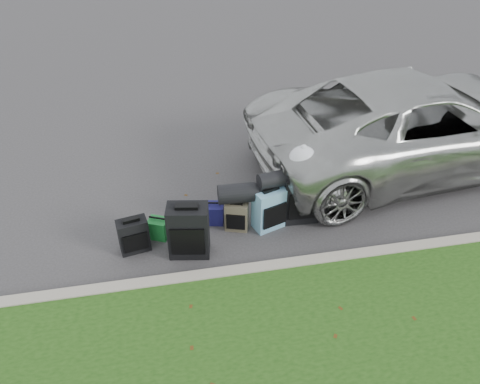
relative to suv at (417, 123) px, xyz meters
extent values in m
plane|color=#383535|center=(-3.31, -1.31, -0.83)|extent=(120.00, 120.00, 0.00)
cube|color=#9E937F|center=(-3.31, -2.31, -0.75)|extent=(120.00, 0.18, 0.15)
imported|color=#B7B7B2|center=(0.00, 0.00, 0.00)|extent=(6.22, 3.37, 1.65)
cube|color=black|center=(-5.04, -1.48, -0.56)|extent=(0.46, 0.31, 0.53)
cube|color=black|center=(-4.26, -1.69, -0.42)|extent=(0.62, 0.44, 0.82)
cube|color=#494331|center=(-3.50, -1.28, -0.59)|extent=(0.39, 0.31, 0.47)
cube|color=#57869F|center=(-3.00, -1.33, -0.49)|extent=(0.54, 0.42, 0.68)
cube|color=black|center=(-2.48, -1.23, -0.41)|extent=(0.57, 0.36, 0.83)
cube|color=#1B7A2F|center=(-4.69, -1.26, -0.67)|extent=(0.35, 0.32, 0.32)
cube|color=navy|center=(-3.82, -1.06, -0.66)|extent=(0.35, 0.30, 0.33)
cylinder|color=black|center=(-3.49, -1.23, -0.20)|extent=(0.56, 0.32, 0.30)
cylinder|color=black|center=(-2.94, -1.24, -0.02)|extent=(0.47, 0.31, 0.25)
sphere|color=white|center=(-2.49, -1.18, 0.22)|extent=(0.43, 0.43, 0.43)
camera|label=1|loc=(-4.48, -6.73, 3.89)|focal=35.00mm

